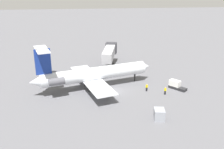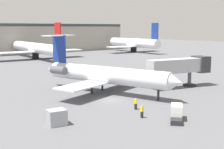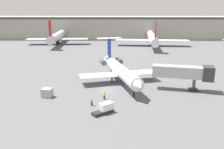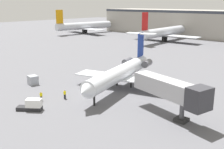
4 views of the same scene
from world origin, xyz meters
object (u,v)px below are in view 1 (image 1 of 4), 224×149
(jet_bridge, at_px, (110,52))
(ground_crew_loader, at_px, (147,87))
(ground_crew_marshaller, at_px, (165,91))
(baggage_tug_lead, at_px, (176,85))
(cargo_container_uld, at_px, (159,114))
(regional_jet, at_px, (92,74))

(jet_bridge, bearing_deg, ground_crew_loader, -162.39)
(ground_crew_marshaller, bearing_deg, jet_bridge, 24.16)
(ground_crew_marshaller, bearing_deg, baggage_tug_lead, -52.51)
(baggage_tug_lead, bearing_deg, ground_crew_loader, 93.23)
(ground_crew_marshaller, distance_m, cargo_container_uld, 10.87)
(regional_jet, distance_m, ground_crew_marshaller, 16.40)
(jet_bridge, xyz_separation_m, ground_crew_loader, (-18.51, -5.87, -3.35))
(baggage_tug_lead, bearing_deg, ground_crew_marshaller, 127.49)
(regional_jet, distance_m, cargo_container_uld, 19.00)
(cargo_container_uld, bearing_deg, ground_crew_loader, -4.97)
(ground_crew_loader, xyz_separation_m, cargo_container_uld, (-12.16, 1.06, 0.09))
(regional_jet, xyz_separation_m, jet_bridge, (15.16, -5.88, 0.82))
(regional_jet, relative_size, ground_crew_marshaller, 16.55)
(regional_jet, relative_size, ground_crew_loader, 16.55)
(ground_crew_marshaller, xyz_separation_m, baggage_tug_lead, (2.66, -3.46, -0.02))
(regional_jet, xyz_separation_m, cargo_container_uld, (-15.51, -10.69, -2.44))
(ground_crew_marshaller, height_order, baggage_tug_lead, baggage_tug_lead)
(baggage_tug_lead, bearing_deg, cargo_container_uld, 147.59)
(regional_jet, height_order, cargo_container_uld, regional_jet)
(ground_crew_marshaller, distance_m, baggage_tug_lead, 4.36)
(baggage_tug_lead, height_order, cargo_container_uld, cargo_container_uld)
(ground_crew_loader, bearing_deg, regional_jet, 74.09)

